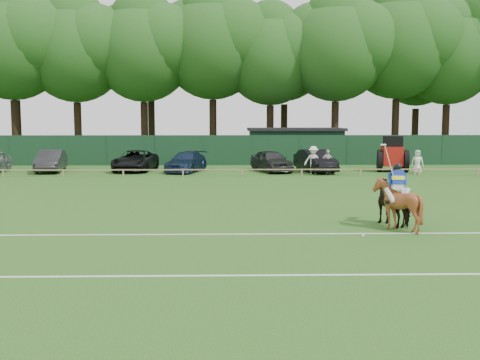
{
  "coord_description": "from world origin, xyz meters",
  "views": [
    {
      "loc": [
        -0.0,
        -19.57,
        3.89
      ],
      "look_at": [
        0.5,
        3.0,
        1.4
      ],
      "focal_mm": 42.0,
      "sensor_mm": 36.0,
      "label": 1
    }
  ],
  "objects_px": {
    "tractor": "(392,155)",
    "polo_ball": "(363,236)",
    "hatch_grey": "(271,161)",
    "estate_black": "(315,161)",
    "sedan_navy": "(186,162)",
    "spectator_left": "(313,160)",
    "sedan_grey": "(51,161)",
    "utility_shed": "(295,145)",
    "horse_chestnut": "(397,204)",
    "horse_dark": "(395,203)",
    "suv_black": "(135,161)",
    "spectator_mid": "(327,162)",
    "spectator_right": "(417,162)"
  },
  "relations": [
    {
      "from": "tractor",
      "to": "polo_ball",
      "type": "bearing_deg",
      "value": -98.01
    },
    {
      "from": "hatch_grey",
      "to": "estate_black",
      "type": "height_order",
      "value": "estate_black"
    },
    {
      "from": "sedan_navy",
      "to": "spectator_left",
      "type": "height_order",
      "value": "spectator_left"
    },
    {
      "from": "sedan_grey",
      "to": "hatch_grey",
      "type": "xyz_separation_m",
      "value": [
        16.07,
        -0.3,
        0.0
      ]
    },
    {
      "from": "spectator_left",
      "to": "sedan_navy",
      "type": "bearing_deg",
      "value": 165.51
    },
    {
      "from": "spectator_left",
      "to": "utility_shed",
      "type": "height_order",
      "value": "utility_shed"
    },
    {
      "from": "utility_shed",
      "to": "spectator_left",
      "type": "bearing_deg",
      "value": -90.07
    },
    {
      "from": "horse_chestnut",
      "to": "polo_ball",
      "type": "height_order",
      "value": "horse_chestnut"
    },
    {
      "from": "sedan_navy",
      "to": "hatch_grey",
      "type": "xyz_separation_m",
      "value": [
        6.2,
        -0.07,
        0.07
      ]
    },
    {
      "from": "horse_dark",
      "to": "horse_chestnut",
      "type": "distance_m",
      "value": 0.86
    },
    {
      "from": "tractor",
      "to": "horse_chestnut",
      "type": "bearing_deg",
      "value": -95.46
    },
    {
      "from": "suv_black",
      "to": "spectator_mid",
      "type": "bearing_deg",
      "value": -4.46
    },
    {
      "from": "suv_black",
      "to": "utility_shed",
      "type": "relative_size",
      "value": 0.66
    },
    {
      "from": "sedan_grey",
      "to": "tractor",
      "type": "relative_size",
      "value": 1.41
    },
    {
      "from": "utility_shed",
      "to": "hatch_grey",
      "type": "bearing_deg",
      "value": -107.63
    },
    {
      "from": "estate_black",
      "to": "spectator_mid",
      "type": "height_order",
      "value": "spectator_mid"
    },
    {
      "from": "suv_black",
      "to": "sedan_navy",
      "type": "relative_size",
      "value": 1.11
    },
    {
      "from": "spectator_left",
      "to": "utility_shed",
      "type": "bearing_deg",
      "value": 87.08
    },
    {
      "from": "hatch_grey",
      "to": "spectator_right",
      "type": "relative_size",
      "value": 2.76
    },
    {
      "from": "hatch_grey",
      "to": "spectator_right",
      "type": "bearing_deg",
      "value": -29.42
    },
    {
      "from": "suv_black",
      "to": "estate_black",
      "type": "relative_size",
      "value": 1.12
    },
    {
      "from": "spectator_left",
      "to": "tractor",
      "type": "bearing_deg",
      "value": 14.92
    },
    {
      "from": "horse_chestnut",
      "to": "estate_black",
      "type": "height_order",
      "value": "horse_chestnut"
    },
    {
      "from": "estate_black",
      "to": "tractor",
      "type": "relative_size",
      "value": 1.44
    },
    {
      "from": "sedan_navy",
      "to": "suv_black",
      "type": "bearing_deg",
      "value": -176.1
    },
    {
      "from": "hatch_grey",
      "to": "tractor",
      "type": "bearing_deg",
      "value": -17.25
    },
    {
      "from": "suv_black",
      "to": "polo_ball",
      "type": "bearing_deg",
      "value": -59.09
    },
    {
      "from": "spectator_right",
      "to": "estate_black",
      "type": "bearing_deg",
      "value": 177.74
    },
    {
      "from": "horse_chestnut",
      "to": "spectator_right",
      "type": "distance_m",
      "value": 20.88
    },
    {
      "from": "sedan_grey",
      "to": "suv_black",
      "type": "xyz_separation_m",
      "value": [
        6.06,
        0.49,
        -0.03
      ]
    },
    {
      "from": "hatch_grey",
      "to": "suv_black",
      "type": "bearing_deg",
      "value": 157.16
    },
    {
      "from": "horse_chestnut",
      "to": "spectator_mid",
      "type": "distance_m",
      "value": 19.95
    },
    {
      "from": "sedan_grey",
      "to": "utility_shed",
      "type": "relative_size",
      "value": 0.57
    },
    {
      "from": "spectator_left",
      "to": "hatch_grey",
      "type": "bearing_deg",
      "value": 144.58
    },
    {
      "from": "hatch_grey",
      "to": "spectator_right",
      "type": "distance_m",
      "value": 10.27
    },
    {
      "from": "horse_dark",
      "to": "horse_chestnut",
      "type": "xyz_separation_m",
      "value": [
        -0.2,
        -0.83,
        0.08
      ]
    },
    {
      "from": "spectator_right",
      "to": "polo_ball",
      "type": "distance_m",
      "value": 22.53
    },
    {
      "from": "estate_black",
      "to": "spectator_right",
      "type": "xyz_separation_m",
      "value": [
        6.89,
        -1.7,
        0.04
      ]
    },
    {
      "from": "suv_black",
      "to": "spectator_left",
      "type": "xyz_separation_m",
      "value": [
        12.81,
        -2.57,
        0.21
      ]
    },
    {
      "from": "sedan_grey",
      "to": "estate_black",
      "type": "distance_m",
      "value": 19.27
    },
    {
      "from": "estate_black",
      "to": "spectator_right",
      "type": "distance_m",
      "value": 7.1
    },
    {
      "from": "spectator_right",
      "to": "spectator_mid",
      "type": "bearing_deg",
      "value": -171.92
    },
    {
      "from": "utility_shed",
      "to": "tractor",
      "type": "height_order",
      "value": "utility_shed"
    },
    {
      "from": "horse_chestnut",
      "to": "sedan_grey",
      "type": "relative_size",
      "value": 0.38
    },
    {
      "from": "estate_black",
      "to": "polo_ball",
      "type": "height_order",
      "value": "estate_black"
    },
    {
      "from": "sedan_navy",
      "to": "spectator_left",
      "type": "xyz_separation_m",
      "value": [
        9.0,
        -1.85,
        0.26
      ]
    },
    {
      "from": "horse_dark",
      "to": "tractor",
      "type": "relative_size",
      "value": 0.57
    },
    {
      "from": "spectator_left",
      "to": "polo_ball",
      "type": "height_order",
      "value": "spectator_left"
    },
    {
      "from": "horse_dark",
      "to": "tractor",
      "type": "distance_m",
      "value": 21.7
    },
    {
      "from": "tractor",
      "to": "estate_black",
      "type": "bearing_deg",
      "value": -165.1
    }
  ]
}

